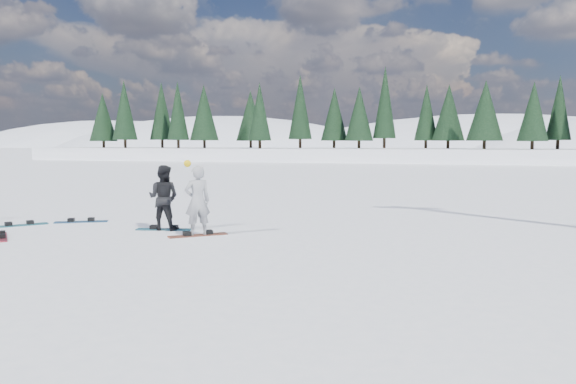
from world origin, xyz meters
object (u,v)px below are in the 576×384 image
(snowboard_loose_b, at_px, (1,237))
(snowboard_loose_c, at_px, (81,222))
(snowboarder_man, at_px, (163,198))
(snowboarder_woman, at_px, (197,201))
(snowboard_loose_a, at_px, (19,225))

(snowboard_loose_b, distance_m, snowboard_loose_c, 2.84)
(snowboarder_man, relative_size, snowboard_loose_c, 1.17)
(snowboard_loose_b, bearing_deg, snowboard_loose_c, 131.60)
(snowboard_loose_b, bearing_deg, snowboarder_woman, 65.81)
(snowboarder_woman, xyz_separation_m, snowboarder_man, (-1.28, 0.62, -0.02))
(snowboarder_man, bearing_deg, snowboard_loose_b, 30.07)
(snowboard_loose_a, bearing_deg, snowboarder_woman, -51.96)
(snowboarder_woman, height_order, snowboarder_man, snowboarder_woman)
(snowboarder_man, height_order, snowboard_loose_b, snowboarder_man)
(snowboard_loose_b, bearing_deg, snowboarder_man, 80.55)
(snowboarder_man, height_order, snowboard_loose_c, snowboarder_man)
(snowboard_loose_b, distance_m, snowboard_loose_a, 2.02)
(snowboarder_man, distance_m, snowboard_loose_b, 4.07)
(snowboard_loose_c, distance_m, snowboard_loose_a, 1.65)
(snowboarder_woman, relative_size, snowboard_loose_a, 1.28)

